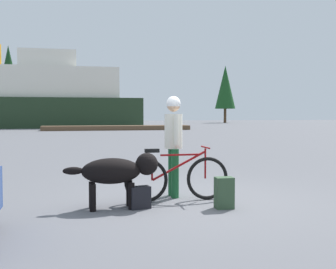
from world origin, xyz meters
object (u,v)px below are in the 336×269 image
Objects in this scene: handbag_pannier at (140,197)px; ferry_boat at (27,99)px; backpack at (224,193)px; person_cyclist at (173,136)px; bicycle at (177,178)px; dog at (117,171)px.

handbag_pannier is 0.01× the size of ferry_boat.
ferry_boat is at bearing 100.26° from backpack.
ferry_boat is at bearing 99.74° from person_cyclist.
bicycle is 0.08× the size of ferry_boat.
dog is 0.06× the size of ferry_boat.
bicycle is at bearing 130.78° from backpack.
dog is at bearing -81.93° from ferry_boat.
person_cyclist reaches higher than handbag_pannier.
dog is 3.00× the size of backpack.
dog is at bearing -163.21° from bicycle.
backpack is (0.60, -0.70, -0.15)m from bicycle.
dog is at bearing 163.80° from handbag_pannier.
backpack is (1.64, -0.38, -0.34)m from dog.
bicycle is 5.20× the size of handbag_pannier.
person_cyclist is 1.42m from handbag_pannier.
backpack is 1.33m from handbag_pannier.
ferry_boat is (-7.28, 40.20, 2.82)m from backpack.
ferry_boat is (-5.64, 39.81, 2.48)m from dog.
handbag_pannier is (0.34, -0.10, -0.41)m from dog.
person_cyclist is at bearing 84.48° from bicycle.
handbag_pannier is (-1.30, 0.28, -0.07)m from backpack.
bicycle reaches higher than handbag_pannier.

